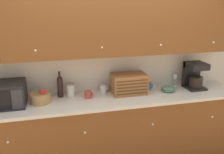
{
  "coord_description": "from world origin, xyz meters",
  "views": [
    {
      "loc": [
        -0.75,
        -3.22,
        2.14
      ],
      "look_at": [
        0.0,
        -0.21,
        1.17
      ],
      "focal_mm": 40.0,
      "sensor_mm": 36.0,
      "label": 1
    }
  ],
  "objects_px": {
    "storage_canister": "(71,90)",
    "wine_glass": "(175,77)",
    "bread_box": "(129,84)",
    "microwave": "(2,95)",
    "bowl_stack_on_counter": "(168,89)",
    "fruit_basket": "(40,98)",
    "wine_bottle": "(60,85)",
    "mug": "(88,94)",
    "mug_patterned_third": "(149,86)",
    "coffee_maker": "(194,75)",
    "mug_blue_second": "(103,89)"
  },
  "relations": [
    {
      "from": "fruit_basket",
      "to": "bowl_stack_on_counter",
      "type": "height_order",
      "value": "fruit_basket"
    },
    {
      "from": "microwave",
      "to": "mug_patterned_third",
      "type": "xyz_separation_m",
      "value": [
        1.89,
        0.12,
        -0.09
      ]
    },
    {
      "from": "storage_canister",
      "to": "bread_box",
      "type": "xyz_separation_m",
      "value": [
        0.76,
        -0.08,
        0.05
      ]
    },
    {
      "from": "storage_canister",
      "to": "bowl_stack_on_counter",
      "type": "xyz_separation_m",
      "value": [
        1.31,
        -0.14,
        -0.05
      ]
    },
    {
      "from": "microwave",
      "to": "mug_blue_second",
      "type": "relative_size",
      "value": 5.16
    },
    {
      "from": "microwave",
      "to": "storage_canister",
      "type": "relative_size",
      "value": 3.2
    },
    {
      "from": "mug",
      "to": "bowl_stack_on_counter",
      "type": "xyz_separation_m",
      "value": [
        1.1,
        -0.02,
        -0.01
      ]
    },
    {
      "from": "fruit_basket",
      "to": "mug_patterned_third",
      "type": "xyz_separation_m",
      "value": [
        1.46,
        0.13,
        -0.02
      ]
    },
    {
      "from": "mug_blue_second",
      "to": "bread_box",
      "type": "xyz_separation_m",
      "value": [
        0.33,
        -0.1,
        0.08
      ]
    },
    {
      "from": "wine_bottle",
      "to": "coffee_maker",
      "type": "height_order",
      "value": "coffee_maker"
    },
    {
      "from": "fruit_basket",
      "to": "mug_blue_second",
      "type": "distance_m",
      "value": 0.83
    },
    {
      "from": "mug_blue_second",
      "to": "bread_box",
      "type": "height_order",
      "value": "bread_box"
    },
    {
      "from": "wine_bottle",
      "to": "mug_blue_second",
      "type": "relative_size",
      "value": 3.3
    },
    {
      "from": "bread_box",
      "to": "bowl_stack_on_counter",
      "type": "bearing_deg",
      "value": -6.12
    },
    {
      "from": "mug_patterned_third",
      "to": "bread_box",
      "type": "bearing_deg",
      "value": -166.54
    },
    {
      "from": "fruit_basket",
      "to": "mug_blue_second",
      "type": "xyz_separation_m",
      "value": [
        0.81,
        0.15,
        -0.01
      ]
    },
    {
      "from": "mug_blue_second",
      "to": "mug_patterned_third",
      "type": "relative_size",
      "value": 1.06
    },
    {
      "from": "microwave",
      "to": "storage_canister",
      "type": "bearing_deg",
      "value": 8.28
    },
    {
      "from": "mug_blue_second",
      "to": "mug",
      "type": "bearing_deg",
      "value": -149.0
    },
    {
      "from": "fruit_basket",
      "to": "wine_bottle",
      "type": "height_order",
      "value": "wine_bottle"
    },
    {
      "from": "mug",
      "to": "mug_blue_second",
      "type": "distance_m",
      "value": 0.26
    },
    {
      "from": "fruit_basket",
      "to": "microwave",
      "type": "bearing_deg",
      "value": 178.29
    },
    {
      "from": "wine_bottle",
      "to": "storage_canister",
      "type": "xyz_separation_m",
      "value": [
        0.13,
        -0.01,
        -0.07
      ]
    },
    {
      "from": "wine_bottle",
      "to": "wine_glass",
      "type": "height_order",
      "value": "wine_bottle"
    },
    {
      "from": "fruit_basket",
      "to": "bread_box",
      "type": "bearing_deg",
      "value": 2.65
    },
    {
      "from": "mug",
      "to": "mug_patterned_third",
      "type": "distance_m",
      "value": 0.88
    },
    {
      "from": "coffee_maker",
      "to": "bowl_stack_on_counter",
      "type": "bearing_deg",
      "value": -174.0
    },
    {
      "from": "microwave",
      "to": "wine_bottle",
      "type": "bearing_deg",
      "value": 10.98
    },
    {
      "from": "wine_bottle",
      "to": "wine_glass",
      "type": "xyz_separation_m",
      "value": [
        1.65,
        0.06,
        -0.03
      ]
    },
    {
      "from": "storage_canister",
      "to": "wine_glass",
      "type": "distance_m",
      "value": 1.52
    },
    {
      "from": "storage_canister",
      "to": "microwave",
      "type": "bearing_deg",
      "value": -171.72
    },
    {
      "from": "microwave",
      "to": "bread_box",
      "type": "distance_m",
      "value": 1.57
    },
    {
      "from": "mug",
      "to": "bread_box",
      "type": "distance_m",
      "value": 0.56
    },
    {
      "from": "mug",
      "to": "bowl_stack_on_counter",
      "type": "relative_size",
      "value": 0.54
    },
    {
      "from": "bowl_stack_on_counter",
      "to": "coffee_maker",
      "type": "bearing_deg",
      "value": 6.0
    },
    {
      "from": "fruit_basket",
      "to": "wine_glass",
      "type": "distance_m",
      "value": 1.91
    },
    {
      "from": "mug",
      "to": "microwave",
      "type": "bearing_deg",
      "value": -179.71
    },
    {
      "from": "storage_canister",
      "to": "coffee_maker",
      "type": "relative_size",
      "value": 0.45
    },
    {
      "from": "microwave",
      "to": "bowl_stack_on_counter",
      "type": "relative_size",
      "value": 2.77
    },
    {
      "from": "coffee_maker",
      "to": "bread_box",
      "type": "bearing_deg",
      "value": 179.13
    },
    {
      "from": "mug",
      "to": "mug_patterned_third",
      "type": "xyz_separation_m",
      "value": [
        0.87,
        0.11,
        0.0
      ]
    },
    {
      "from": "wine_bottle",
      "to": "coffee_maker",
      "type": "xyz_separation_m",
      "value": [
        1.86,
        -0.11,
        0.04
      ]
    },
    {
      "from": "mug_patterned_third",
      "to": "microwave",
      "type": "bearing_deg",
      "value": -176.49
    },
    {
      "from": "storage_canister",
      "to": "mug_blue_second",
      "type": "height_order",
      "value": "storage_canister"
    },
    {
      "from": "mug_blue_second",
      "to": "bowl_stack_on_counter",
      "type": "relative_size",
      "value": 0.54
    },
    {
      "from": "mug",
      "to": "wine_bottle",
      "type": "bearing_deg",
      "value": 159.63
    },
    {
      "from": "mug",
      "to": "coffee_maker",
      "type": "height_order",
      "value": "coffee_maker"
    },
    {
      "from": "fruit_basket",
      "to": "mug_blue_second",
      "type": "relative_size",
      "value": 2.37
    },
    {
      "from": "wine_bottle",
      "to": "mug",
      "type": "distance_m",
      "value": 0.38
    },
    {
      "from": "wine_bottle",
      "to": "bowl_stack_on_counter",
      "type": "xyz_separation_m",
      "value": [
        1.44,
        -0.15,
        -0.12
      ]
    }
  ]
}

